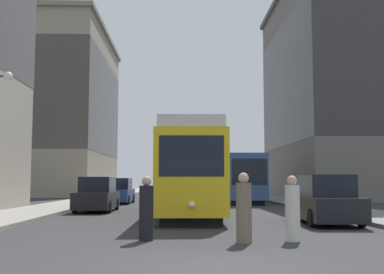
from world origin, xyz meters
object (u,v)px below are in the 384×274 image
parked_car_right_far (326,201)px  pedestrian_on_sidewalk (146,211)px  pedestrian_crossing_near (292,211)px  parked_car_left_mid (119,192)px  pedestrian_crossing_far (244,210)px  streetcar (189,170)px  parked_car_left_near (97,195)px  transit_bus (236,177)px

parked_car_right_far → pedestrian_on_sidewalk: bearing=39.5°
parked_car_right_far → pedestrian_crossing_near: size_ratio=2.62×
parked_car_left_mid → pedestrian_crossing_far: size_ratio=2.49×
parked_car_right_far → pedestrian_crossing_near: (-2.45, -5.08, -0.04)m
pedestrian_crossing_far → parked_car_left_mid: bearing=-5.9°
streetcar → parked_car_left_near: size_ratio=2.82×
streetcar → parked_car_left_mid: bearing=112.5°
pedestrian_crossing_near → pedestrian_on_sidewalk: (-3.89, 0.26, -0.01)m
parked_car_left_mid → transit_bus: bearing=13.4°
pedestrian_on_sidewalk → parked_car_left_near: bearing=-100.8°
transit_bus → parked_car_left_near: size_ratio=2.48×
streetcar → pedestrian_crossing_near: (2.53, -9.91, -1.29)m
parked_car_left_mid → pedestrian_crossing_near: size_ratio=2.59×
transit_bus → parked_car_right_far: transit_bus is taller
streetcar → parked_car_left_mid: streetcar is taller
transit_bus → parked_car_left_near: (-8.66, -10.93, -1.10)m
streetcar → parked_car_left_near: (-4.83, 2.92, -1.26)m
transit_bus → pedestrian_crossing_far: 24.23m
streetcar → pedestrian_crossing_far: bearing=-82.7°
pedestrian_crossing_near → pedestrian_crossing_far: bearing=101.5°
parked_car_left_near → pedestrian_crossing_far: 14.45m
pedestrian_crossing_near → pedestrian_on_sidewalk: pedestrian_crossing_near is taller
streetcar → pedestrian_crossing_far: streetcar is taller
pedestrian_on_sidewalk → parked_car_left_mid: bearing=-107.1°
parked_car_left_near → pedestrian_crossing_near: bearing=-60.3°
streetcar → transit_bus: 14.38m
transit_bus → pedestrian_crossing_far: bearing=-98.4°
parked_car_left_near → parked_car_right_far: bearing=-38.5°
parked_car_left_near → parked_car_left_mid: (0.00, 9.07, -0.00)m
parked_car_right_far → pedestrian_crossing_far: (-3.79, -5.38, -0.00)m
transit_bus → pedestrian_crossing_near: bearing=-95.3°
parked_car_left_mid → pedestrian_on_sidewalk: parked_car_left_mid is taller
parked_car_left_near → streetcar: bearing=-31.4°
parked_car_right_far → pedestrian_crossing_near: parked_car_right_far is taller
streetcar → pedestrian_crossing_near: bearing=-75.1°
parked_car_left_mid → pedestrian_crossing_near: (7.36, -21.90, -0.04)m
parked_car_left_near → pedestrian_on_sidewalk: parked_car_left_near is taller
parked_car_left_mid → parked_car_right_far: same height
pedestrian_crossing_near → parked_car_left_mid: bearing=17.3°
parked_car_right_far → pedestrian_crossing_far: 6.58m
parked_car_left_mid → parked_car_left_near: bearing=-88.8°
streetcar → pedestrian_crossing_far: size_ratio=7.29×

